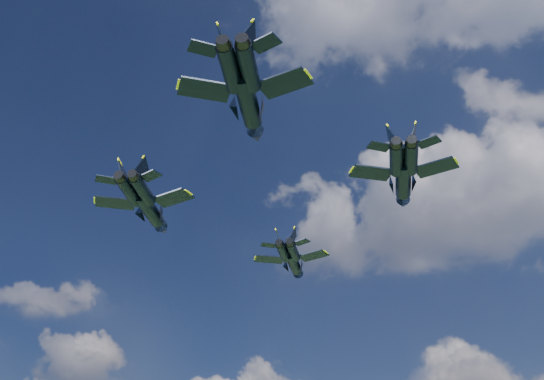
{
  "coord_description": "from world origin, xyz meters",
  "views": [
    {
      "loc": [
        38.99,
        -61.31,
        19.52
      ],
      "look_at": [
        3.58,
        4.48,
        63.02
      ],
      "focal_mm": 45.0,
      "sensor_mm": 36.0,
      "label": 1
    }
  ],
  "objects": [
    {
      "name": "jet_lead",
      "position": [
        -2.58,
        22.87,
        61.4
      ],
      "size": [
        10.82,
        14.67,
        3.45
      ],
      "rotation": [
        0.0,
        0.0,
        0.29
      ],
      "color": "black"
    },
    {
      "name": "jet_left",
      "position": [
        -13.3,
        1.49,
        63.06
      ],
      "size": [
        12.88,
        17.63,
        4.16
      ],
      "rotation": [
        0.0,
        0.0,
        0.33
      ],
      "color": "black"
    },
    {
      "name": "jet_slot",
      "position": [
        10.64,
        -13.68,
        62.01
      ],
      "size": [
        12.78,
        17.71,
        4.19
      ],
      "rotation": [
        0.0,
        0.0,
        0.37
      ],
      "color": "black"
    },
    {
      "name": "jet_right",
      "position": [
        18.95,
        10.42,
        63.13
      ],
      "size": [
        12.57,
        17.25,
        4.07
      ],
      "rotation": [
        0.0,
        0.0,
        0.33
      ],
      "color": "black"
    }
  ]
}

